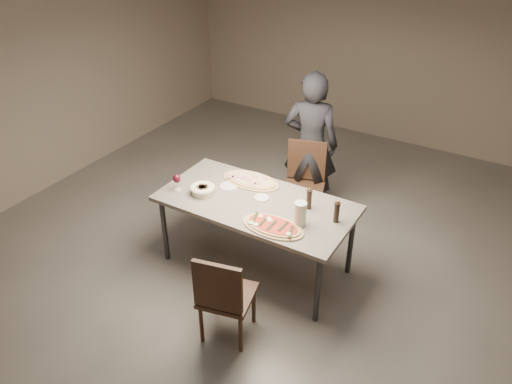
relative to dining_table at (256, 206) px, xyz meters
The scene contains 14 objects.
room 0.71m from the dining_table, ahead, with size 7.00×7.00×7.00m.
dining_table is the anchor object (origin of this frame).
zucchini_pizza 0.44m from the dining_table, 40.18° to the right, with size 0.56×0.31×0.05m.
ham_pizza 0.37m from the dining_table, 128.84° to the left, with size 0.60×0.33×0.04m.
bread_basket 0.53m from the dining_table, 163.88° to the right, with size 0.23×0.23×0.08m.
oil_dish 0.10m from the dining_table, 71.91° to the left, with size 0.14×0.14×0.02m.
pepper_mill_left 0.78m from the dining_table, ahead, with size 0.05×0.05×0.21m.
pepper_mill_right 0.51m from the dining_table, 17.23° to the left, with size 0.05×0.05×0.21m.
carafe 0.55m from the dining_table, 13.64° to the right, with size 0.11×0.11×0.22m.
wine_glass 0.79m from the dining_table, 164.65° to the right, with size 0.07×0.07×0.16m.
side_plate 0.37m from the dining_table, 166.19° to the left, with size 0.17×0.17×0.01m.
chair_near 1.00m from the dining_table, 74.39° to the right, with size 0.49×0.49×0.87m.
chair_far 0.98m from the dining_table, 88.04° to the left, with size 0.54×0.54×0.91m.
diner 1.19m from the dining_table, 90.81° to the left, with size 0.60×0.39×1.64m, color black.
Camera 1 is at (1.97, -3.30, 3.23)m, focal length 35.00 mm.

